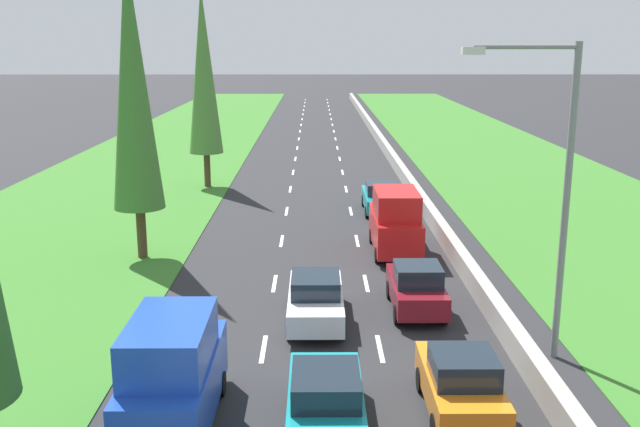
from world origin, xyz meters
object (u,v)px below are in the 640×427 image
object	(u,v)px
maroon_hatchback_right_lane	(416,288)
red_van_right_lane	(395,222)
teal_sedan_centre_lane_second	(326,403)
poplar_tree_second	(133,82)
street_light_mast	(555,181)
poplar_tree_third	(204,71)
orange_hatchback_right_lane	(461,384)
white_sedan_centre_lane	(316,298)
blue_van_left_lane	(173,373)
teal_sedan_right_lane	(380,197)

from	to	relation	value
maroon_hatchback_right_lane	red_van_right_lane	distance (m)	6.99
teal_sedan_centre_lane_second	poplar_tree_second	distance (m)	17.42
street_light_mast	maroon_hatchback_right_lane	bearing A→B (deg)	130.96
poplar_tree_third	orange_hatchback_right_lane	bearing A→B (deg)	-70.13
white_sedan_centre_lane	poplar_tree_second	xyz separation A→B (m)	(-7.38, 7.25, 6.59)
orange_hatchback_right_lane	white_sedan_centre_lane	bearing A→B (deg)	120.22
blue_van_left_lane	street_light_mast	xyz separation A→B (m)	(9.98, 3.89, 3.83)
poplar_tree_third	blue_van_left_lane	bearing A→B (deg)	-83.18
orange_hatchback_right_lane	poplar_tree_second	xyz separation A→B (m)	(-10.93, 13.34, 6.57)
white_sedan_centre_lane	teal_sedan_right_lane	size ratio (longest dim) A/B	1.00
poplar_tree_second	red_van_right_lane	bearing A→B (deg)	3.57
maroon_hatchback_right_lane	teal_sedan_right_lane	size ratio (longest dim) A/B	0.87
red_van_right_lane	maroon_hatchback_right_lane	bearing A→B (deg)	-90.24
white_sedan_centre_lane	poplar_tree_third	distance (m)	24.54
poplar_tree_second	maroon_hatchback_right_lane	bearing A→B (deg)	-30.21
poplar_tree_second	poplar_tree_third	bearing A→B (deg)	88.04
white_sedan_centre_lane	red_van_right_lane	bearing A→B (deg)	66.39
teal_sedan_centre_lane_second	maroon_hatchback_right_lane	bearing A→B (deg)	67.95
poplar_tree_third	street_light_mast	distance (m)	28.83
teal_sedan_centre_lane_second	street_light_mast	xyz separation A→B (m)	(6.40, 4.24, 4.42)
blue_van_left_lane	poplar_tree_third	xyz separation A→B (m)	(-3.50, 29.29, 5.83)
orange_hatchback_right_lane	blue_van_left_lane	bearing A→B (deg)	-175.60
blue_van_left_lane	teal_sedan_right_lane	bearing A→B (deg)	72.85
blue_van_left_lane	poplar_tree_second	size ratio (longest dim) A/B	0.39
orange_hatchback_right_lane	white_sedan_centre_lane	distance (m)	7.04
red_van_right_lane	orange_hatchback_right_lane	bearing A→B (deg)	-89.67
maroon_hatchback_right_lane	white_sedan_centre_lane	size ratio (longest dim) A/B	0.87
white_sedan_centre_lane	poplar_tree_third	world-z (taller)	poplar_tree_third
poplar_tree_second	street_light_mast	world-z (taller)	poplar_tree_second
orange_hatchback_right_lane	blue_van_left_lane	distance (m)	6.94
white_sedan_centre_lane	street_light_mast	bearing A→B (deg)	-22.36
white_sedan_centre_lane	poplar_tree_third	xyz separation A→B (m)	(-6.85, 22.67, 6.42)
poplar_tree_second	poplar_tree_third	distance (m)	15.43
blue_van_left_lane	poplar_tree_second	xyz separation A→B (m)	(-4.03, 13.87, 6.01)
teal_sedan_centre_lane_second	teal_sedan_right_lane	size ratio (longest dim) A/B	1.00
orange_hatchback_right_lane	teal_sedan_right_lane	size ratio (longest dim) A/B	0.87
blue_van_left_lane	poplar_tree_second	distance (m)	15.64
white_sedan_centre_lane	street_light_mast	size ratio (longest dim) A/B	0.50
white_sedan_centre_lane	teal_sedan_right_lane	bearing A→B (deg)	77.32
poplar_tree_third	street_light_mast	xyz separation A→B (m)	(13.48, -25.40, -2.00)
blue_van_left_lane	teal_sedan_right_lane	world-z (taller)	blue_van_left_lane
white_sedan_centre_lane	poplar_tree_second	world-z (taller)	poplar_tree_second
red_van_right_lane	poplar_tree_second	distance (m)	12.41
poplar_tree_second	street_light_mast	bearing A→B (deg)	-35.46
street_light_mast	teal_sedan_right_lane	bearing A→B (deg)	99.59
orange_hatchback_right_lane	red_van_right_lane	distance (m)	14.02
red_van_right_lane	street_light_mast	size ratio (longest dim) A/B	0.54
maroon_hatchback_right_lane	white_sedan_centre_lane	bearing A→B (deg)	-164.48
red_van_right_lane	white_sedan_centre_lane	bearing A→B (deg)	-113.61
teal_sedan_right_lane	orange_hatchback_right_lane	bearing A→B (deg)	-89.94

